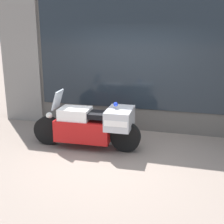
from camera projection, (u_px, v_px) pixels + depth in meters
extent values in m
plane|color=gray|center=(113.00, 160.00, 5.97)|extent=(60.00, 60.00, 0.00)
cube|color=#56514C|center=(135.00, 53.00, 7.31)|extent=(6.89, 0.40, 3.66)
cube|color=gray|center=(25.00, 50.00, 8.08)|extent=(1.05, 0.55, 3.66)
cube|color=#1E262D|center=(155.00, 52.00, 6.98)|extent=(5.61, 0.02, 2.66)
cube|color=slate|center=(152.00, 118.00, 7.64)|extent=(5.39, 0.30, 0.55)
cube|color=silver|center=(154.00, 78.00, 7.50)|extent=(5.39, 0.02, 1.43)
cube|color=beige|center=(155.00, 48.00, 7.17)|extent=(5.39, 0.30, 0.02)
cube|color=#195623|center=(72.00, 45.00, 7.68)|extent=(0.18, 0.04, 0.06)
cube|color=#C68E19|center=(112.00, 45.00, 7.42)|extent=(0.18, 0.04, 0.06)
cube|color=navy|center=(155.00, 46.00, 7.16)|extent=(0.18, 0.04, 0.06)
cube|color=maroon|center=(201.00, 47.00, 6.90)|extent=(0.18, 0.04, 0.06)
cube|color=yellow|center=(78.00, 97.00, 7.95)|extent=(0.19, 0.02, 0.27)
cube|color=#2D8E42|center=(126.00, 101.00, 7.63)|extent=(0.19, 0.02, 0.27)
cube|color=orange|center=(179.00, 104.00, 7.31)|extent=(0.19, 0.02, 0.27)
cylinder|color=black|center=(48.00, 130.00, 6.67)|extent=(0.62, 0.16, 0.61)
cylinder|color=black|center=(126.00, 137.00, 6.29)|extent=(0.62, 0.16, 0.61)
cube|color=#B71414|center=(84.00, 130.00, 6.46)|extent=(1.16, 0.58, 0.44)
cube|color=white|center=(75.00, 114.00, 6.41)|extent=(0.64, 0.51, 0.26)
cube|color=black|center=(96.00, 115.00, 6.31)|extent=(0.68, 0.43, 0.10)
cube|color=#B7B7BC|center=(120.00, 118.00, 6.21)|extent=(0.52, 0.76, 0.38)
cube|color=white|center=(120.00, 118.00, 6.21)|extent=(0.48, 0.77, 0.11)
cube|color=#B2BCC6|center=(58.00, 100.00, 6.42)|extent=(0.16, 0.38, 0.39)
sphere|color=white|center=(49.00, 115.00, 6.56)|extent=(0.14, 0.14, 0.14)
sphere|color=blue|center=(116.00, 104.00, 6.15)|extent=(0.09, 0.09, 0.09)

